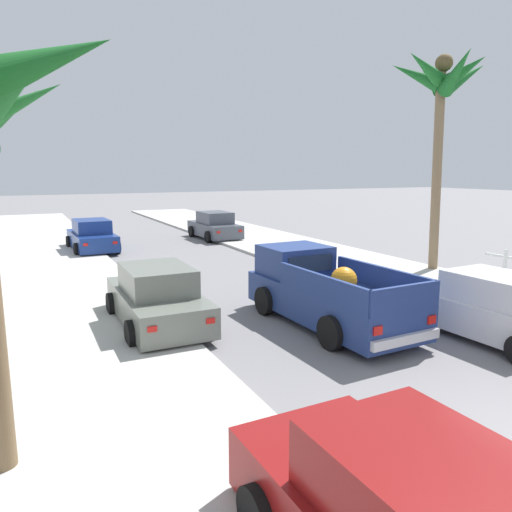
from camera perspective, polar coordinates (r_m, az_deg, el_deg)
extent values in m
cube|color=beige|center=(15.86, -22.85, -4.46)|extent=(5.17, 60.00, 0.12)
cube|color=beige|center=(19.86, 11.40, -1.02)|extent=(5.17, 60.00, 0.12)
cube|color=silver|center=(15.96, -18.60, -4.13)|extent=(0.16, 60.00, 0.10)
cube|color=silver|center=(19.17, 8.59, -1.37)|extent=(0.16, 60.00, 0.10)
cube|color=navy|center=(12.18, 8.70, -5.40)|extent=(2.10, 5.17, 0.80)
cube|color=navy|center=(13.28, 4.64, -0.47)|extent=(1.77, 1.56, 0.80)
cube|color=#283342|center=(12.66, 6.52, -0.94)|extent=(1.38, 0.11, 0.44)
cube|color=#283342|center=(13.91, 2.95, 0.11)|extent=(1.46, 0.11, 0.48)
cube|color=navy|center=(10.82, 7.67, -3.64)|extent=(0.22, 3.30, 0.56)
cube|color=navy|center=(11.96, 14.76, -2.56)|extent=(0.22, 3.30, 0.56)
cube|color=navy|center=(10.19, 17.33, -4.87)|extent=(1.88, 0.17, 0.56)
cube|color=silver|center=(10.38, 17.44, -9.47)|extent=(1.83, 0.18, 0.20)
cylinder|color=black|center=(12.96, 1.09, -5.34)|extent=(0.29, 0.77, 0.76)
cylinder|color=black|center=(13.99, 8.12, -4.27)|extent=(0.29, 0.77, 0.76)
cylinder|color=black|center=(10.62, 8.99, -9.01)|extent=(0.29, 0.77, 0.76)
cylinder|color=black|center=(11.86, 16.61, -7.26)|extent=(0.29, 0.77, 0.76)
cube|color=red|center=(9.80, 14.31, -8.62)|extent=(0.22, 0.05, 0.18)
cube|color=red|center=(10.83, 20.21, -7.13)|extent=(0.22, 0.05, 0.18)
sphere|color=orange|center=(11.39, 10.41, -2.84)|extent=(0.62, 0.62, 0.62)
cube|color=maroon|center=(4.67, 20.31, -24.72)|extent=(1.56, 2.13, 0.64)
cube|color=#283342|center=(5.27, 12.00, -20.25)|extent=(1.37, 0.11, 0.52)
cylinder|color=black|center=(6.52, 15.75, -22.98)|extent=(0.23, 0.64, 0.64)
cube|color=white|center=(6.17, -0.91, -21.47)|extent=(0.20, 0.04, 0.10)
cube|color=white|center=(6.73, 9.04, -18.69)|extent=(0.20, 0.04, 0.10)
cube|color=navy|center=(24.36, -18.94, 1.81)|extent=(1.91, 4.26, 0.72)
cube|color=navy|center=(24.18, -18.99, 3.37)|extent=(1.60, 2.16, 0.64)
cube|color=#283342|center=(25.13, -19.36, 3.54)|extent=(1.37, 0.13, 0.52)
cube|color=#283342|center=(23.23, -18.58, 3.09)|extent=(1.34, 0.13, 0.50)
cylinder|color=black|center=(25.54, -21.40, 1.53)|extent=(0.24, 0.65, 0.64)
cylinder|color=black|center=(25.82, -17.43, 1.85)|extent=(0.24, 0.65, 0.64)
cylinder|color=black|center=(22.99, -20.57, 0.69)|extent=(0.24, 0.65, 0.64)
cylinder|color=black|center=(23.29, -16.18, 1.06)|extent=(0.24, 0.65, 0.64)
cube|color=red|center=(22.18, -19.64, 1.28)|extent=(0.20, 0.05, 0.12)
cube|color=white|center=(26.33, -21.04, 2.43)|extent=(0.20, 0.05, 0.10)
cube|color=red|center=(22.41, -16.44, 1.53)|extent=(0.20, 0.05, 0.12)
cube|color=white|center=(26.52, -18.41, 2.63)|extent=(0.20, 0.05, 0.10)
cube|color=silver|center=(12.36, 26.32, -6.44)|extent=(1.95, 4.28, 0.72)
cube|color=silver|center=(12.14, 26.96, -3.46)|extent=(1.62, 2.17, 0.64)
cube|color=#283342|center=(12.69, 23.35, -2.72)|extent=(1.37, 0.14, 0.52)
cylinder|color=black|center=(12.49, 18.93, -6.78)|extent=(0.25, 0.65, 0.64)
cylinder|color=black|center=(13.85, 23.98, -5.48)|extent=(0.25, 0.65, 0.64)
cube|color=white|center=(13.15, 17.24, -4.55)|extent=(0.20, 0.05, 0.10)
cube|color=white|center=(14.04, 20.74, -3.83)|extent=(0.20, 0.05, 0.10)
cube|color=slate|center=(12.25, -11.70, -5.72)|extent=(1.80, 4.21, 0.72)
cube|color=slate|center=(11.99, -11.69, -2.71)|extent=(1.54, 2.11, 0.64)
cube|color=#283342|center=(12.92, -12.75, -1.92)|extent=(1.37, 0.09, 0.52)
cube|color=#283342|center=(11.08, -10.45, -3.83)|extent=(1.34, 0.09, 0.50)
cylinder|color=black|center=(13.37, -16.81, -5.56)|extent=(0.23, 0.64, 0.64)
cylinder|color=black|center=(13.75, -9.35, -4.83)|extent=(0.23, 0.64, 0.64)
cylinder|color=black|center=(10.92, -14.59, -9.00)|extent=(0.23, 0.64, 0.64)
cylinder|color=black|center=(11.37, -5.57, -7.94)|extent=(0.23, 0.64, 0.64)
cube|color=red|center=(10.12, -12.26, -8.51)|extent=(0.20, 0.04, 0.12)
cube|color=white|center=(14.12, -16.25, -3.50)|extent=(0.20, 0.04, 0.10)
cube|color=red|center=(10.46, -5.44, -7.69)|extent=(0.20, 0.04, 0.12)
cube|color=white|center=(14.36, -11.40, -3.06)|extent=(0.20, 0.04, 0.10)
cube|color=#474C56|center=(27.39, -4.98, 3.19)|extent=(1.83, 4.23, 0.72)
cube|color=#474C56|center=(27.22, -4.92, 4.59)|extent=(1.56, 2.13, 0.64)
cube|color=#283342|center=(28.12, -5.67, 4.71)|extent=(1.37, 0.10, 0.52)
cube|color=#283342|center=(26.34, -4.11, 4.37)|extent=(1.34, 0.10, 0.50)
cylinder|color=black|center=(28.30, -7.66, 2.92)|extent=(0.23, 0.64, 0.64)
cylinder|color=black|center=(28.95, -4.30, 3.14)|extent=(0.23, 0.64, 0.64)
cylinder|color=black|center=(25.89, -5.72, 2.29)|extent=(0.23, 0.64, 0.64)
cylinder|color=black|center=(26.59, -2.10, 2.54)|extent=(0.23, 0.64, 0.64)
cube|color=red|center=(25.20, -4.48, 2.84)|extent=(0.20, 0.04, 0.12)
cube|color=white|center=(29.12, -7.69, 3.69)|extent=(0.20, 0.04, 0.10)
cube|color=red|center=(25.71, -1.88, 3.01)|extent=(0.20, 0.04, 0.12)
cube|color=white|center=(29.55, -5.43, 3.83)|extent=(0.20, 0.04, 0.10)
cone|color=#23702D|center=(14.12, -26.12, 16.15)|extent=(2.22, 0.72, 1.50)
cone|color=#23702D|center=(14.90, -27.15, 15.34)|extent=(1.98, 1.81, 1.65)
cone|color=#23702D|center=(13.42, -27.55, 16.01)|extent=(1.86, 1.90, 1.65)
cylinder|color=#846B4C|center=(19.41, 20.75, 9.48)|extent=(0.35, 0.56, 7.67)
cone|color=#196023|center=(20.49, 23.60, 18.91)|extent=(2.18, 0.58, 1.52)
cone|color=#196023|center=(20.53, 20.14, 19.15)|extent=(1.15, 1.95, 1.47)
cone|color=#196023|center=(19.89, 18.47, 19.74)|extent=(1.59, 1.97, 1.37)
cone|color=#196023|center=(18.94, 19.64, 20.36)|extent=(2.11, 0.85, 1.28)
cone|color=#196023|center=(18.85, 22.84, 19.69)|extent=(1.18, 1.99, 1.56)
cone|color=#196023|center=(19.68, 23.70, 19.67)|extent=(1.40, 1.56, 1.26)
sphere|color=brown|center=(19.78, 21.49, 20.62)|extent=(0.62, 0.62, 0.62)
cone|color=#196023|center=(6.60, -23.83, 20.48)|extent=(1.81, 0.64, 1.19)
cube|color=white|center=(19.01, 27.51, -0.98)|extent=(0.05, 0.12, 1.10)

